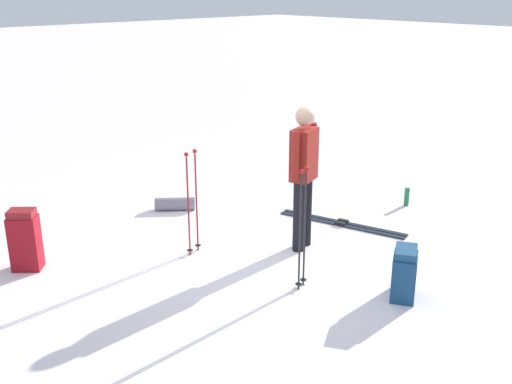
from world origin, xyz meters
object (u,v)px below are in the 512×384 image
backpack_bright (404,273)px  sleeping_mat_rolled (175,204)px  ski_poles_planted_far (192,197)px  skier_standing (304,171)px  ski_pair_near (342,223)px  ski_poles_planted_near (303,223)px  thermos_bottle (407,197)px  backpack_large_dark (25,240)px

backpack_bright → sleeping_mat_rolled: 3.59m
sleeping_mat_rolled → backpack_bright: bearing=93.8°
ski_poles_planted_far → skier_standing: bearing=144.1°
sleeping_mat_rolled → ski_pair_near: bearing=123.9°
ski_poles_planted_near → ski_poles_planted_far: (0.30, -1.44, -0.03)m
backpack_bright → thermos_bottle: size_ratio=2.05×
skier_standing → sleeping_mat_rolled: (0.38, -2.06, -0.86)m
skier_standing → ski_poles_planted_far: 1.31m
ski_pair_near → backpack_bright: size_ratio=3.21×
backpack_large_dark → sleeping_mat_rolled: size_ratio=1.27×
backpack_large_dark → backpack_bright: (-2.51, 3.18, -0.08)m
skier_standing → backpack_large_dark: size_ratio=2.44×
ski_pair_near → backpack_large_dark: bearing=-23.2°
sleeping_mat_rolled → thermos_bottle: 3.27m
ski_poles_planted_near → thermos_bottle: 3.01m
backpack_large_dark → ski_poles_planted_far: 1.88m
backpack_bright → thermos_bottle: 2.72m
ski_poles_planted_far → ski_pair_near: bearing=162.4°
ski_pair_near → ski_poles_planted_far: size_ratio=1.38×
ski_pair_near → ski_poles_planted_far: ski_poles_planted_far is taller
ski_pair_near → backpack_large_dark: backpack_large_dark is taller
ski_poles_planted_far → sleeping_mat_rolled: size_ratio=2.25×
skier_standing → ski_poles_planted_near: 1.04m
backpack_large_dark → ski_poles_planted_near: bearing=129.0°
skier_standing → thermos_bottle: size_ratio=6.54×
ski_poles_planted_near → ski_pair_near: bearing=-153.6°
skier_standing → backpack_bright: 1.68m
backpack_large_dark → ski_poles_planted_near: size_ratio=0.54×
ski_poles_planted_near → sleeping_mat_rolled: bearing=-97.6°
ski_poles_planted_far → sleeping_mat_rolled: 1.58m
ski_poles_planted_far → backpack_bright: bearing=111.6°
backpack_bright → thermos_bottle: (-2.27, -1.49, -0.13)m
skier_standing → ski_poles_planted_near: bearing=42.7°
backpack_large_dark → thermos_bottle: (-4.78, 1.69, -0.21)m
ski_pair_near → skier_standing: bearing=8.4°
ski_poles_planted_near → sleeping_mat_rolled: size_ratio=2.36×
skier_standing → backpack_bright: (0.14, 1.52, -0.69)m
ski_poles_planted_near → thermos_bottle: ski_poles_planted_near is taller
ski_pair_near → ski_poles_planted_far: 2.16m
backpack_large_dark → backpack_bright: size_ratio=1.31×
ski_poles_planted_far → sleeping_mat_rolled: (-0.66, -1.30, -0.60)m
ski_pair_near → backpack_large_dark: 3.88m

